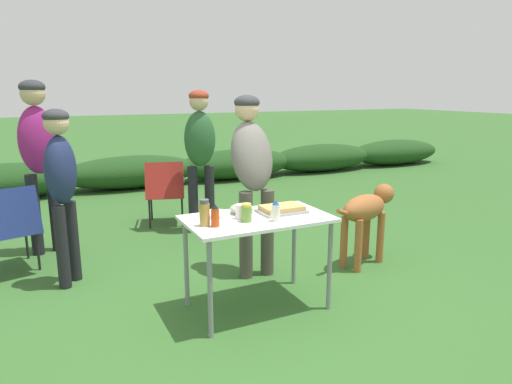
# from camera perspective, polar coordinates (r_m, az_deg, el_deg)

# --- Properties ---
(ground_plane) EXTENTS (60.00, 60.00, 0.00)m
(ground_plane) POSITION_cam_1_polar(r_m,az_deg,el_deg) (3.74, 0.16, -14.14)
(ground_plane) COLOR #336028
(shrub_hedge) EXTENTS (14.40, 0.90, 0.57)m
(shrub_hedge) POSITION_cam_1_polar(r_m,az_deg,el_deg) (8.30, -15.31, 2.44)
(shrub_hedge) COLOR #1E4219
(shrub_hedge) RESTS_ON ground
(folding_table) EXTENTS (1.10, 0.64, 0.74)m
(folding_table) POSITION_cam_1_polar(r_m,az_deg,el_deg) (3.49, 0.17, -4.37)
(folding_table) COLOR white
(folding_table) RESTS_ON ground
(food_tray) EXTENTS (0.37, 0.24, 0.06)m
(food_tray) POSITION_cam_1_polar(r_m,az_deg,el_deg) (3.60, 3.25, -2.16)
(food_tray) COLOR #9E9EA3
(food_tray) RESTS_ON folding_table
(plate_stack) EXTENTS (0.22, 0.22, 0.03)m
(plate_stack) POSITION_cam_1_polar(r_m,az_deg,el_deg) (3.51, -5.05, -2.78)
(plate_stack) COLOR white
(plate_stack) RESTS_ON folding_table
(mixing_bowl) EXTENTS (0.19, 0.19, 0.08)m
(mixing_bowl) POSITION_cam_1_polar(r_m,az_deg,el_deg) (3.57, -1.79, -2.08)
(mixing_bowl) COLOR #ADBC99
(mixing_bowl) RESTS_ON folding_table
(paper_cup_stack) EXTENTS (0.08, 0.08, 0.11)m
(paper_cup_stack) POSITION_cam_1_polar(r_m,az_deg,el_deg) (3.42, -1.93, -2.46)
(paper_cup_stack) COLOR white
(paper_cup_stack) RESTS_ON folding_table
(relish_jar) EXTENTS (0.08, 0.08, 0.14)m
(relish_jar) POSITION_cam_1_polar(r_m,az_deg,el_deg) (3.34, -1.22, -2.61)
(relish_jar) COLOR olive
(relish_jar) RESTS_ON folding_table
(spice_jar) EXTENTS (0.07, 0.07, 0.19)m
(spice_jar) POSITION_cam_1_polar(r_m,az_deg,el_deg) (3.25, -6.45, -2.63)
(spice_jar) COLOR #B2893D
(spice_jar) RESTS_ON folding_table
(mayo_bottle) EXTENTS (0.06, 0.06, 0.16)m
(mayo_bottle) POSITION_cam_1_polar(r_m,az_deg,el_deg) (3.34, 2.47, -2.42)
(mayo_bottle) COLOR silver
(mayo_bottle) RESTS_ON folding_table
(hot_sauce_bottle) EXTENTS (0.06, 0.06, 0.17)m
(hot_sauce_bottle) POSITION_cam_1_polar(r_m,az_deg,el_deg) (3.23, -5.12, -2.98)
(hot_sauce_bottle) COLOR #CC4214
(hot_sauce_bottle) RESTS_ON folding_table
(standing_person_in_gray_fleece) EXTENTS (0.42, 0.53, 1.64)m
(standing_person_in_gray_fleece) POSITION_cam_1_polar(r_m,az_deg,el_deg) (4.13, -0.49, 3.42)
(standing_person_in_gray_fleece) COLOR #4C473D
(standing_person_in_gray_fleece) RESTS_ON ground
(standing_person_in_olive_jacket) EXTENTS (0.40, 0.31, 1.69)m
(standing_person_in_olive_jacket) POSITION_cam_1_polar(r_m,az_deg,el_deg) (5.42, -7.01, 5.81)
(standing_person_in_olive_jacket) COLOR black
(standing_person_in_olive_jacket) RESTS_ON ground
(standing_person_in_navy_coat) EXTENTS (0.37, 0.40, 1.53)m
(standing_person_in_navy_coat) POSITION_cam_1_polar(r_m,az_deg,el_deg) (4.20, -23.16, 1.69)
(standing_person_in_navy_coat) COLOR black
(standing_person_in_navy_coat) RESTS_ON ground
(standing_person_with_beanie) EXTENTS (0.43, 0.35, 1.78)m
(standing_person_with_beanie) POSITION_cam_1_polar(r_m,az_deg,el_deg) (5.13, -25.58, 5.10)
(standing_person_with_beanie) COLOR black
(standing_person_with_beanie) RESTS_ON ground
(dog) EXTENTS (0.89, 0.41, 0.76)m
(dog) POSITION_cam_1_polar(r_m,az_deg,el_deg) (4.56, 13.71, -2.36)
(dog) COLOR #9E5B2D
(dog) RESTS_ON ground
(camp_chair_green_behind_table) EXTENTS (0.61, 0.70, 0.83)m
(camp_chair_green_behind_table) POSITION_cam_1_polar(r_m,az_deg,el_deg) (5.81, -11.27, 0.30)
(camp_chair_green_behind_table) COLOR maroon
(camp_chair_green_behind_table) RESTS_ON ground
(camp_chair_near_hedge) EXTENTS (0.60, 0.69, 0.83)m
(camp_chair_near_hedge) POSITION_cam_1_polar(r_m,az_deg,el_deg) (4.80, -28.49, -3.62)
(camp_chair_near_hedge) COLOR navy
(camp_chair_near_hedge) RESTS_ON ground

